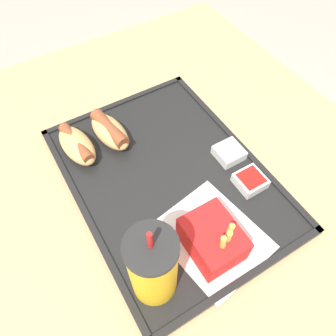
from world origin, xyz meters
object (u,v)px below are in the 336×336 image
object	(u,v)px
fries_carton	(213,240)
sauce_cup_mayo	(229,153)
soda_cup	(153,267)
hot_dog_far	(77,145)
sauce_cup_ketchup	(250,181)
hot_dog_near	(110,131)

from	to	relation	value
fries_carton	sauce_cup_mayo	distance (m)	0.20
soda_cup	hot_dog_far	bearing A→B (deg)	0.42
soda_cup	hot_dog_far	world-z (taller)	soda_cup
sauce_cup_mayo	hot_dog_far	bearing A→B (deg)	57.08
hot_dog_far	fries_carton	distance (m)	0.33
sauce_cup_ketchup	soda_cup	bearing A→B (deg)	105.65
sauce_cup_mayo	fries_carton	bearing A→B (deg)	134.48
soda_cup	hot_dog_near	size ratio (longest dim) A/B	1.58
soda_cup	hot_dog_near	bearing A→B (deg)	-12.73
hot_dog_far	hot_dog_near	distance (m)	0.07
fries_carton	sauce_cup_ketchup	bearing A→B (deg)	-64.31
fries_carton	sauce_cup_ketchup	size ratio (longest dim) A/B	1.90
hot_dog_far	sauce_cup_ketchup	size ratio (longest dim) A/B	2.31
soda_cup	fries_carton	bearing A→B (deg)	-88.11
hot_dog_far	fries_carton	size ratio (longest dim) A/B	1.22
fries_carton	sauce_cup_ketchup	world-z (taller)	fries_carton
fries_carton	hot_dog_far	bearing A→B (deg)	20.30
sauce_cup_mayo	soda_cup	bearing A→B (deg)	119.56
sauce_cup_ketchup	fries_carton	bearing A→B (deg)	115.69
soda_cup	fries_carton	xyz separation A→B (m)	(0.00, -0.11, -0.05)
sauce_cup_mayo	sauce_cup_ketchup	xyz separation A→B (m)	(-0.08, 0.01, 0.00)
sauce_cup_ketchup	sauce_cup_mayo	bearing A→B (deg)	-4.93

